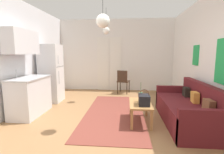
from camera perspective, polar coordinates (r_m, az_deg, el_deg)
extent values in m
cube|color=#996D44|center=(3.53, -2.77, -17.80)|extent=(5.10, 7.72, 0.10)
cube|color=white|center=(6.77, 1.30, 7.49)|extent=(4.70, 0.10, 2.84)
cube|color=white|center=(6.77, -3.03, 4.24)|extent=(0.47, 0.02, 2.07)
cube|color=white|center=(6.72, 1.15, 4.22)|extent=(0.47, 0.02, 2.07)
cube|color=white|center=(6.75, -0.97, 13.29)|extent=(1.05, 0.03, 0.06)
cube|color=green|center=(4.88, 26.85, 6.69)|extent=(0.02, 0.33, 0.52)
cube|color=red|center=(4.69, -30.30, 9.62)|extent=(0.02, 0.32, 0.40)
cube|color=brown|center=(4.30, 0.90, -12.12)|extent=(1.43, 3.12, 0.01)
cube|color=#5B191E|center=(3.97, 23.60, -11.17)|extent=(0.86, 2.00, 0.45)
cube|color=#5B191E|center=(4.04, 28.61, -8.10)|extent=(0.15, 2.00, 0.87)
cube|color=#5B191E|center=(3.12, 29.39, -15.16)|extent=(0.86, 0.11, 0.63)
cube|color=#5B191E|center=(4.81, 20.08, -6.56)|extent=(0.86, 0.11, 0.63)
cube|color=brown|center=(3.42, 30.29, -8.65)|extent=(0.14, 0.24, 0.23)
cube|color=gold|center=(3.95, 26.61, -6.27)|extent=(0.15, 0.24, 0.23)
cube|color=black|center=(4.44, 24.15, -4.68)|extent=(0.13, 0.22, 0.22)
cube|color=#A87542|center=(3.68, 9.67, -8.91)|extent=(0.46, 0.88, 0.04)
cube|color=#A87542|center=(3.37, 6.82, -14.46)|extent=(0.05, 0.05, 0.40)
cube|color=#A87542|center=(3.40, 13.42, -14.39)|extent=(0.05, 0.05, 0.40)
cube|color=#A87542|center=(4.11, 6.48, -10.22)|extent=(0.05, 0.05, 0.40)
cube|color=#A87542|center=(4.14, 11.81, -10.21)|extent=(0.05, 0.05, 0.40)
cylinder|color=#47704C|center=(3.71, 9.79, -6.78)|extent=(0.08, 0.08, 0.21)
cylinder|color=#477F42|center=(3.66, 9.87, -3.53)|extent=(0.01, 0.01, 0.22)
cube|color=black|center=(3.50, 10.97, -7.76)|extent=(0.23, 0.31, 0.21)
torus|color=#512319|center=(3.47, 11.03, -5.80)|extent=(0.19, 0.01, 0.19)
cube|color=white|center=(5.45, -20.13, 1.18)|extent=(0.58, 0.60, 1.76)
cube|color=#4C4C51|center=(5.31, -17.36, 3.49)|extent=(0.01, 0.58, 0.01)
cylinder|color=#B7BABF|center=(5.14, -17.99, 5.68)|extent=(0.02, 0.02, 0.25)
cylinder|color=#B7BABF|center=(5.19, -17.74, -0.15)|extent=(0.02, 0.02, 0.39)
cube|color=silver|center=(4.54, -26.24, -6.09)|extent=(0.56, 1.09, 0.89)
cube|color=#B7BABF|center=(4.45, -26.60, -0.34)|extent=(0.59, 1.12, 0.03)
cube|color=#999BA0|center=(4.35, -27.49, -1.18)|extent=(0.36, 0.40, 0.10)
cylinder|color=#B7BABF|center=(4.45, -30.00, 0.92)|extent=(0.02, 0.02, 0.20)
cube|color=silver|center=(4.49, -28.61, 10.49)|extent=(0.32, 0.98, 0.57)
cylinder|color=#382619|center=(6.42, 5.92, -3.35)|extent=(0.03, 0.03, 0.44)
cylinder|color=#382619|center=(6.51, 2.84, -3.16)|extent=(0.03, 0.03, 0.44)
cylinder|color=#382619|center=(6.09, 5.15, -3.96)|extent=(0.03, 0.03, 0.44)
cylinder|color=#382619|center=(6.19, 1.92, -3.73)|extent=(0.03, 0.03, 0.44)
cube|color=#382619|center=(6.26, 3.97, -1.46)|extent=(0.51, 0.49, 0.04)
cube|color=#382619|center=(6.06, 3.53, 0.27)|extent=(0.37, 0.13, 0.41)
sphere|color=white|center=(3.24, -3.16, 18.65)|extent=(0.25, 0.25, 0.25)
cylinder|color=black|center=(5.26, -2.05, 19.81)|extent=(0.01, 0.01, 0.56)
sphere|color=white|center=(5.20, -2.02, 15.63)|extent=(0.22, 0.22, 0.22)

